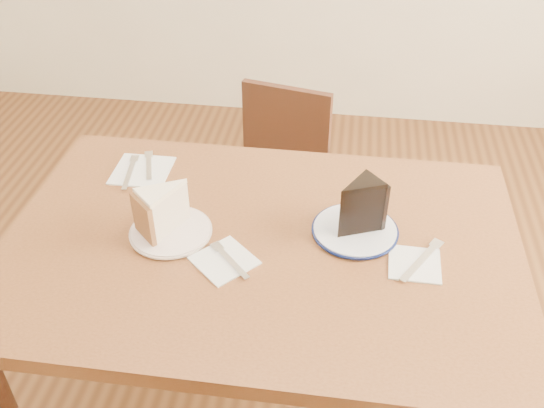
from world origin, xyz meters
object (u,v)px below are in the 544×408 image
Objects in this scene: carrot_cake at (167,209)px; plate_cream at (171,232)px; table at (262,272)px; chocolate_cake at (357,209)px; plate_navy at (355,230)px; chair_far at (274,188)px.

plate_cream is at bearing -19.04° from carrot_cake.
carrot_cake is at bearing 116.50° from plate_cream.
carrot_cake is (-0.22, 0.01, 0.16)m from table.
carrot_cake is 0.44m from chocolate_cake.
carrot_cake is at bearing 54.60° from chocolate_cake.
plate_cream is at bearing -171.41° from plate_navy.
plate_cream is 0.44m from chocolate_cake.
carrot_cake is at bearing 89.18° from chair_far.
table is 0.28m from chocolate_cake.
carrot_cake is (-0.16, -0.65, 0.39)m from chair_far.
plate_navy is (0.28, -0.60, 0.33)m from chair_far.
table is at bearing 108.19° from chair_far.
plate_navy is (0.43, 0.06, 0.00)m from plate_cream.
chair_far is 0.74m from plate_navy.
plate_navy is 0.07m from chocolate_cake.
chocolate_cake reaches higher than plate_cream.
chair_far is 4.07× the size of plate_cream.
plate_navy is (0.21, 0.06, 0.10)m from table.
chocolate_cake is (0.43, 0.05, 0.01)m from carrot_cake.
table is at bearing 63.34° from chocolate_cake.
plate_cream reaches higher than table.
chair_far is 0.76m from plate_cream.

